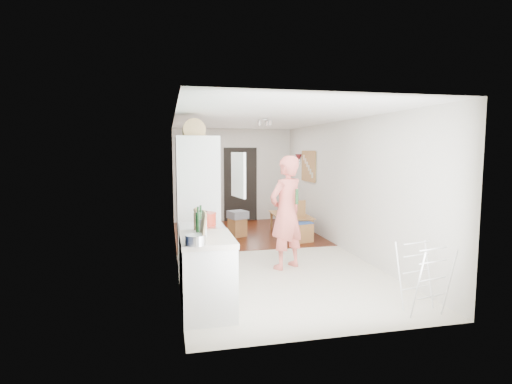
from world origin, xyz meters
name	(u,v)px	position (x,y,z in m)	size (l,w,h in m)	color
room_shell	(263,187)	(0.00, 0.00, 1.25)	(3.20, 7.00, 2.50)	beige
floor	(263,253)	(0.00, 0.00, 0.00)	(3.20, 7.00, 0.01)	beige
wood_floor_overlay	(245,233)	(0.00, 1.85, 0.01)	(3.20, 3.30, 0.01)	#51130A
sage_wall_panel	(179,157)	(-1.59, -2.00, 1.85)	(0.02, 3.00, 1.30)	slate
tile_splashback	(182,218)	(-1.59, -2.55, 1.15)	(0.02, 1.90, 0.50)	black
doorway_recess	(240,185)	(0.20, 3.48, 1.00)	(0.90, 0.04, 2.00)	black
base_cabinet	(207,277)	(-1.30, -2.55, 0.43)	(0.60, 0.90, 0.86)	silver
worktop	(207,239)	(-1.30, -2.55, 0.89)	(0.62, 0.92, 0.06)	beige
range_cooker	(202,259)	(-1.30, -1.80, 0.44)	(0.60, 0.60, 0.88)	silver
cooker_top	(201,226)	(-1.30, -1.80, 0.90)	(0.60, 0.60, 0.04)	silver
fridge_housing	(198,204)	(-1.27, -0.78, 1.07)	(0.66, 0.66, 2.15)	silver
fridge_door	(238,175)	(-0.66, -1.08, 1.55)	(0.56, 0.04, 0.70)	silver
fridge_interior	(217,174)	(-0.96, -0.78, 1.55)	(0.02, 0.52, 0.66)	white
pinboard	(309,166)	(1.58, 1.90, 1.55)	(0.03, 0.90, 0.70)	tan
pinboard_frame	(308,166)	(1.57, 1.90, 1.55)	(0.01, 0.94, 0.74)	#A16837
wall_sconce	(299,157)	(1.54, 2.55, 1.75)	(0.18, 0.18, 0.16)	maroon
person	(286,202)	(0.14, -1.02, 1.09)	(0.79, 0.52, 2.18)	#E0675B
dining_table	(292,226)	(1.00, 1.39, 0.20)	(1.16, 0.65, 0.41)	#A16837
dining_chair	(302,222)	(1.01, 0.69, 0.43)	(0.36, 0.36, 0.86)	#A16837
stool	(237,227)	(-0.23, 1.49, 0.21)	(0.32, 0.32, 0.42)	#A16837
grey_drape	(238,215)	(-0.23, 1.47, 0.50)	(0.37, 0.37, 0.17)	slate
drying_rack	(424,279)	(1.20, -3.13, 0.42)	(0.43, 0.39, 0.83)	silver
bread_bin	(194,130)	(-1.32, -0.81, 2.25)	(0.36, 0.34, 0.19)	#D6B377
red_casserole	(205,219)	(-1.25, -1.83, 1.01)	(0.29, 0.29, 0.17)	red
steel_pan	(196,240)	(-1.46, -2.94, 0.98)	(0.22, 0.22, 0.11)	silver
held_bottle	(297,197)	(0.26, -1.18, 1.20)	(0.05, 0.05, 0.25)	#1B3F1C
bottle_a	(198,223)	(-1.38, -2.34, 1.05)	(0.06, 0.06, 0.26)	#1B3F1C
bottle_b	(201,221)	(-1.34, -2.23, 1.05)	(0.06, 0.06, 0.27)	#1B3F1C
bottle_c	(203,228)	(-1.34, -2.56, 1.02)	(0.09, 0.09, 0.21)	silver
pepper_mill_front	(196,221)	(-1.39, -2.13, 1.03)	(0.06, 0.06, 0.22)	#D6B377
pepper_mill_back	(196,221)	(-1.39, -2.08, 1.03)	(0.06, 0.06, 0.21)	#D6B377
chopping_boards	(203,227)	(-1.37, -2.83, 1.09)	(0.04, 0.25, 0.35)	#D6B377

